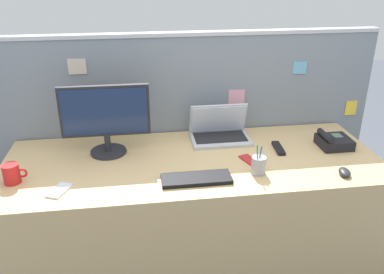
# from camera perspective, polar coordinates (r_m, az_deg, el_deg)

# --- Properties ---
(ground_plane) EXTENTS (10.00, 10.00, 0.00)m
(ground_plane) POSITION_cam_1_polar(r_m,az_deg,el_deg) (2.72, 0.16, -16.83)
(ground_plane) COLOR #4C515B
(desk) EXTENTS (2.16, 0.83, 0.72)m
(desk) POSITION_cam_1_polar(r_m,az_deg,el_deg) (2.50, 0.17, -10.57)
(desk) COLOR tan
(desk) RESTS_ON ground_plane
(cubicle_divider) EXTENTS (2.56, 0.08, 1.37)m
(cubicle_divider) POSITION_cam_1_polar(r_m,az_deg,el_deg) (2.74, -1.21, 0.47)
(cubicle_divider) COLOR gray
(cubicle_divider) RESTS_ON ground_plane
(desktop_monitor) EXTENTS (0.51, 0.21, 0.41)m
(desktop_monitor) POSITION_cam_1_polar(r_m,az_deg,el_deg) (2.36, -12.17, 2.89)
(desktop_monitor) COLOR #232328
(desktop_monitor) RESTS_ON desk
(laptop) EXTENTS (0.37, 0.25, 0.22)m
(laptop) POSITION_cam_1_polar(r_m,az_deg,el_deg) (2.57, 3.90, 0.89)
(laptop) COLOR #B2B5BC
(laptop) RESTS_ON desk
(desk_phone) EXTENTS (0.19, 0.18, 0.10)m
(desk_phone) POSITION_cam_1_polar(r_m,az_deg,el_deg) (2.60, 19.40, -0.60)
(desk_phone) COLOR black
(desk_phone) RESTS_ON desk
(keyboard_main) EXTENTS (0.36, 0.13, 0.02)m
(keyboard_main) POSITION_cam_1_polar(r_m,az_deg,el_deg) (2.10, 0.63, -5.94)
(keyboard_main) COLOR black
(keyboard_main) RESTS_ON desk
(computer_mouse_right_hand) EXTENTS (0.08, 0.11, 0.03)m
(computer_mouse_right_hand) POSITION_cam_1_polar(r_m,az_deg,el_deg) (2.30, 20.80, -4.68)
(computer_mouse_right_hand) COLOR #232328
(computer_mouse_right_hand) RESTS_ON desk
(pen_cup) EXTENTS (0.08, 0.08, 0.18)m
(pen_cup) POSITION_cam_1_polar(r_m,az_deg,el_deg) (2.18, 9.41, -3.96)
(pen_cup) COLOR #99999E
(pen_cup) RESTS_ON desk
(cell_phone_white_slab) EXTENTS (0.13, 0.16, 0.01)m
(cell_phone_white_slab) POSITION_cam_1_polar(r_m,az_deg,el_deg) (2.12, -18.31, -7.19)
(cell_phone_white_slab) COLOR silver
(cell_phone_white_slab) RESTS_ON desk
(cell_phone_red_case) EXTENTS (0.11, 0.15, 0.01)m
(cell_phone_red_case) POSITION_cam_1_polar(r_m,az_deg,el_deg) (2.32, 8.16, -3.27)
(cell_phone_red_case) COLOR #B22323
(cell_phone_red_case) RESTS_ON desk
(tv_remote) EXTENTS (0.06, 0.17, 0.02)m
(tv_remote) POSITION_cam_1_polar(r_m,az_deg,el_deg) (2.48, 12.14, -1.56)
(tv_remote) COLOR black
(tv_remote) RESTS_ON desk
(coffee_mug) EXTENTS (0.12, 0.09, 0.10)m
(coffee_mug) POSITION_cam_1_polar(r_m,az_deg,el_deg) (2.26, -24.17, -4.76)
(coffee_mug) COLOR red
(coffee_mug) RESTS_ON desk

